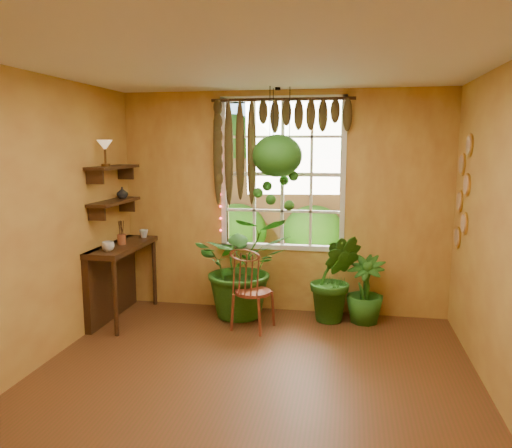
{
  "coord_description": "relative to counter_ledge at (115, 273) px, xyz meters",
  "views": [
    {
      "loc": [
        0.8,
        -3.76,
        2.06
      ],
      "look_at": [
        -0.12,
        1.15,
        1.26
      ],
      "focal_mm": 35.0,
      "sensor_mm": 36.0,
      "label": 1
    }
  ],
  "objects": [
    {
      "name": "shelf_upper",
      "position": [
        0.03,
        0.0,
        1.25
      ],
      "size": [
        0.25,
        0.9,
        0.04
      ],
      "primitive_type": "cube",
      "color": "#3E2310",
      "rests_on": "wall_left"
    },
    {
      "name": "shelf_vase",
      "position": [
        0.04,
        0.2,
        0.94
      ],
      "size": [
        0.14,
        0.14,
        0.14
      ],
      "primitive_type": "imported",
      "rotation": [
        0.0,
        0.0,
        0.07
      ],
      "color": "#B2AD99",
      "rests_on": "shelf_lower"
    },
    {
      "name": "cup_b",
      "position": [
        0.19,
        0.44,
        0.4
      ],
      "size": [
        0.14,
        0.14,
        0.1
      ],
      "primitive_type": "imported",
      "rotation": [
        0.0,
        0.0,
        -0.36
      ],
      "color": "beige",
      "rests_on": "counter_ledge"
    },
    {
      "name": "backyard",
      "position": [
        2.15,
        5.27,
        0.73
      ],
      "size": [
        14.0,
        10.0,
        12.0
      ],
      "color": "#2C5518",
      "rests_on": "ground"
    },
    {
      "name": "ceiling",
      "position": [
        1.91,
        -1.6,
        2.15
      ],
      "size": [
        4.5,
        4.5,
        0.0
      ],
      "primitive_type": "plane",
      "rotation": [
        3.14,
        0.0,
        0.0
      ],
      "color": "white",
      "rests_on": "wall_back"
    },
    {
      "name": "hanging_basket",
      "position": [
        1.89,
        0.38,
        1.32
      ],
      "size": [
        0.57,
        0.57,
        1.41
      ],
      "color": "black",
      "rests_on": "ceiling"
    },
    {
      "name": "potted_plant_mid",
      "position": [
        2.58,
        0.34,
        -0.03
      ],
      "size": [
        0.58,
        0.48,
        1.04
      ],
      "primitive_type": "imported",
      "rotation": [
        0.0,
        0.0,
        0.03
      ],
      "color": "#174A13",
      "rests_on": "floor"
    },
    {
      "name": "windsor_chair",
      "position": [
        1.68,
        -0.09,
        -0.24
      ],
      "size": [
        0.5,
        0.52,
        1.08
      ],
      "rotation": [
        0.0,
        0.0,
        -0.29
      ],
      "color": "maroon",
      "rests_on": "floor"
    },
    {
      "name": "floor",
      "position": [
        1.91,
        -1.6,
        -0.55
      ],
      "size": [
        4.5,
        4.5,
        0.0
      ],
      "primitive_type": "plane",
      "color": "brown",
      "rests_on": "ground"
    },
    {
      "name": "string_lights",
      "position": [
        1.15,
        0.59,
        1.2
      ],
      "size": [
        0.03,
        0.03,
        1.54
      ],
      "primitive_type": null,
      "color": "#FF2633",
      "rests_on": "window"
    },
    {
      "name": "cup_a",
      "position": [
        0.13,
        -0.39,
        0.4
      ],
      "size": [
        0.17,
        0.17,
        0.11
      ],
      "primitive_type": "imported",
      "rotation": [
        0.0,
        0.0,
        -0.33
      ],
      "color": "silver",
      "rests_on": "counter_ledge"
    },
    {
      "name": "wall_back",
      "position": [
        1.91,
        0.65,
        0.8
      ],
      "size": [
        4.0,
        0.0,
        4.0
      ],
      "primitive_type": "plane",
      "rotation": [
        1.57,
        0.0,
        0.0
      ],
      "color": "gold",
      "rests_on": "floor"
    },
    {
      "name": "counter_ledge",
      "position": [
        0.0,
        0.0,
        0.0
      ],
      "size": [
        0.4,
        1.2,
        0.9
      ],
      "color": "#3E2310",
      "rests_on": "floor"
    },
    {
      "name": "tiffany_lamp",
      "position": [
        0.05,
        -0.2,
        1.48
      ],
      "size": [
        0.18,
        0.18,
        0.29
      ],
      "color": "brown",
      "rests_on": "shelf_upper"
    },
    {
      "name": "valance_vine",
      "position": [
        1.82,
        0.56,
        1.73
      ],
      "size": [
        1.7,
        0.12,
        1.1
      ],
      "color": "#3E2310",
      "rests_on": "window"
    },
    {
      "name": "wall_left",
      "position": [
        -0.09,
        -1.6,
        0.8
      ],
      "size": [
        0.0,
        4.5,
        4.5
      ],
      "primitive_type": "plane",
      "rotation": [
        1.57,
        0.0,
        1.57
      ],
      "color": "gold",
      "rests_on": "floor"
    },
    {
      "name": "potted_plant_right",
      "position": [
        2.93,
        0.37,
        -0.16
      ],
      "size": [
        0.57,
        0.57,
        0.79
      ],
      "primitive_type": "imported",
      "rotation": [
        0.0,
        0.0,
        -0.37
      ],
      "color": "#174A13",
      "rests_on": "floor"
    },
    {
      "name": "brush_jar",
      "position": [
        0.11,
        -0.01,
        0.49
      ],
      "size": [
        0.1,
        0.1,
        0.36
      ],
      "color": "brown",
      "rests_on": "counter_ledge"
    },
    {
      "name": "wall_plates",
      "position": [
        3.89,
        0.19,
        1.0
      ],
      "size": [
        0.04,
        0.32,
        1.1
      ],
      "primitive_type": null,
      "color": "beige",
      "rests_on": "wall_right"
    },
    {
      "name": "potted_plant_left",
      "position": [
        1.49,
        0.33,
        0.07
      ],
      "size": [
        1.35,
        1.24,
        1.25
      ],
      "primitive_type": "imported",
      "rotation": [
        0.0,
        0.0,
        0.28
      ],
      "color": "#174A13",
      "rests_on": "floor"
    },
    {
      "name": "window",
      "position": [
        1.91,
        0.68,
        1.15
      ],
      "size": [
        1.52,
        0.1,
        1.86
      ],
      "color": "white",
      "rests_on": "wall_back"
    },
    {
      "name": "shelf_lower",
      "position": [
        0.03,
        0.0,
        0.85
      ],
      "size": [
        0.25,
        0.9,
        0.04
      ],
      "primitive_type": "cube",
      "color": "#3E2310",
      "rests_on": "wall_left"
    }
  ]
}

